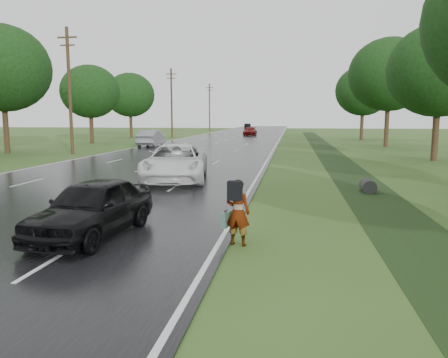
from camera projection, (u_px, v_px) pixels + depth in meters
name	position (u px, v px, depth m)	size (l,w,h in m)	color
road	(223.00, 141.00, 53.65)	(14.00, 180.00, 0.04)	black
edge_stripe_east	(278.00, 142.00, 52.62)	(0.12, 180.00, 0.01)	silver
edge_stripe_west	(170.00, 141.00, 54.67)	(0.12, 180.00, 0.01)	silver
center_line	(223.00, 141.00, 53.64)	(0.12, 180.00, 0.01)	silver
drainage_ditch	(343.00, 167.00, 26.18)	(2.20, 120.00, 0.56)	black
utility_pole_mid	(70.00, 89.00, 34.75)	(1.60, 0.26, 10.00)	#3A2C17
utility_pole_far	(172.00, 102.00, 64.10)	(1.60, 0.26, 10.00)	#3A2C17
utility_pole_distant	(210.00, 107.00, 93.44)	(1.60, 0.26, 10.00)	#3A2C17
tree_east_c	(440.00, 70.00, 29.47)	(7.00, 7.00, 9.29)	#3A2C17
tree_east_d	(389.00, 75.00, 43.08)	(8.00, 8.00, 10.76)	#3A2C17
tree_east_f	(363.00, 91.00, 56.93)	(7.20, 7.20, 9.62)	#3A2C17
tree_west_c	(2.00, 68.00, 35.39)	(7.80, 7.80, 10.43)	#3A2C17
tree_west_d	(90.00, 92.00, 49.12)	(6.60, 6.60, 8.80)	#3A2C17
tree_west_f	(130.00, 95.00, 62.86)	(7.00, 7.00, 9.29)	#3A2C17
pedestrian	(237.00, 212.00, 10.25)	(0.75, 0.74, 1.58)	#A5998C
white_pickup	(176.00, 162.00, 20.62)	(2.81, 6.10, 1.69)	silver
dark_sedan	(92.00, 207.00, 10.95)	(1.72, 4.28, 1.46)	black
silver_sedan	(151.00, 138.00, 44.51)	(1.79, 5.15, 1.70)	gray
far_car_red	(250.00, 131.00, 70.38)	(1.86, 4.58, 1.33)	maroon
far_car_dark	(247.00, 127.00, 101.67)	(1.51, 4.33, 1.43)	black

